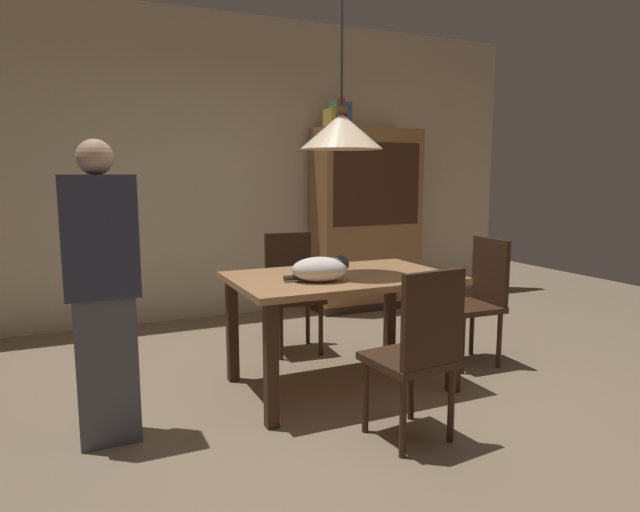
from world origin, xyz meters
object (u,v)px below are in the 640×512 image
Objects in this scene: book_yellow_short at (329,118)px; person_standing at (103,295)px; book_red_tall at (338,113)px; dining_table at (341,290)px; cat_sleeping at (321,269)px; chair_far_back at (292,286)px; book_green_slim at (334,114)px; chair_right_side at (478,295)px; chair_near_front at (419,349)px; hutch_bookcase at (366,223)px; book_blue_wide at (344,116)px; pendant_lamp at (341,131)px.

person_standing is (-2.26, -2.06, -1.15)m from book_yellow_short.
book_red_tall reaches higher than book_yellow_short.
cat_sleeping is (-0.20, -0.15, 0.18)m from dining_table.
dining_table is 2.42m from book_yellow_short.
book_green_slim is at bearing 49.64° from chair_far_back.
chair_right_side is 1.42m from chair_near_front.
chair_right_side is at bearing 37.97° from chair_near_front.
book_red_tall reaches higher than chair_near_front.
person_standing is at bearing 154.27° from chair_near_front.
book_blue_wide is (-0.26, 0.00, 1.08)m from hutch_bookcase.
cat_sleeping is 1.68× the size of book_blue_wide.
pendant_lamp is 2.11m from book_red_tall.
hutch_bookcase reaches higher than chair_far_back.
book_yellow_short is 3.26m from person_standing.
pendant_lamp is 4.64× the size of book_red_tall.
cat_sleeping is 2.02× the size of book_yellow_short.
chair_right_side is 2.60m from person_standing.
book_yellow_short is at bearing 42.38° from person_standing.
book_blue_wide is at bearing 0.00° from book_green_slim.
chair_right_side is at bearing -85.24° from book_blue_wide.
chair_near_front is 3.26m from book_red_tall.
hutch_bookcase is at bearing 86.72° from chair_right_side.
dining_table is 1.51× the size of chair_right_side.
chair_near_front is (-1.12, -0.87, 0.00)m from chair_right_side.
person_standing reaches higher than cat_sleeping.
book_green_slim is (-0.38, 0.00, 1.09)m from hutch_bookcase.
dining_table is at bearing 90.54° from chair_near_front.
chair_far_back is at bearing 35.96° from person_standing.
dining_table is at bearing -114.55° from book_green_slim.
dining_table is at bearing 179.81° from chair_right_side.
chair_near_front and chair_far_back have the same top height.
book_red_tall is at bearing 0.00° from book_green_slim.
book_red_tall is (-0.22, 1.89, 1.48)m from chair_right_side.
book_green_slim is at bearing 65.45° from pendant_lamp.
cat_sleeping is at bearing -144.38° from dining_table.
cat_sleeping is (-0.21, -1.02, 0.32)m from chair_far_back.
chair_right_side is 3.32× the size of book_red_tall.
cat_sleeping is 0.87m from pendant_lamp.
cat_sleeping is at bearing -101.60° from chair_far_back.
hutch_bookcase is 1.18× the size of person_standing.
pendant_lamp is at bearing -114.55° from book_green_slim.
dining_table is 1.51× the size of chair_near_front.
chair_near_front is 0.50× the size of hutch_bookcase.
chair_far_back is 2.00m from book_red_tall.
pendant_lamp is 5.42× the size of book_blue_wide.
book_green_slim is at bearing 62.33° from cat_sleeping.
book_blue_wide reaches higher than chair_right_side.
book_green_slim reaches higher than chair_near_front.
hutch_bookcase is (1.24, 1.88, 0.24)m from dining_table.
book_green_slim is 3.31m from person_standing.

